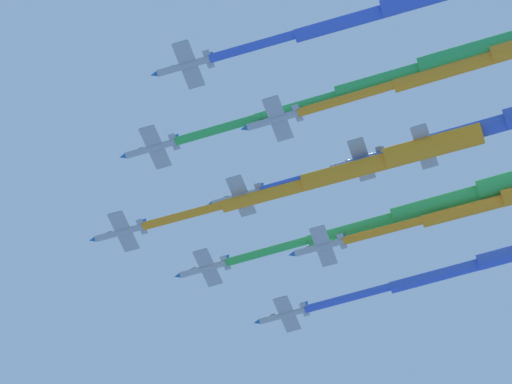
# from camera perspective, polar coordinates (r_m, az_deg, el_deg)

# --- Properties ---
(jet_lead) EXTENTS (50.21, 48.92, 3.84)m
(jet_lead) POSITION_cam_1_polar(r_m,az_deg,el_deg) (198.21, 4.53, 1.07)
(jet_lead) COLOR #9EA3AD
(jet_port_inner) EXTENTS (49.38, 47.34, 3.87)m
(jet_port_inner) POSITION_cam_1_polar(r_m,az_deg,el_deg) (192.37, 6.11, 5.24)
(jet_port_inner) COLOR #9EA3AD
(jet_starboard_inner) EXTENTS (53.67, 50.74, 3.87)m
(jet_starboard_inner) POSITION_cam_1_polar(r_m,az_deg,el_deg) (206.23, 8.82, -0.45)
(jet_starboard_inner) COLOR #9EA3AD
(jet_port_mid) EXTENTS (49.97, 47.68, 3.88)m
(jet_port_mid) POSITION_cam_1_polar(r_m,az_deg,el_deg) (198.30, 10.07, 2.84)
(jet_port_mid) COLOR #9EA3AD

